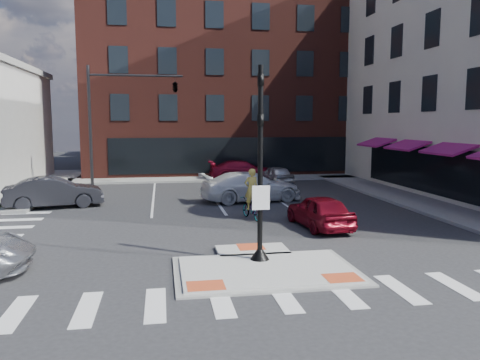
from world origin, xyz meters
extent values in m
plane|color=#28282B|center=(0.00, 0.00, 0.00)|extent=(120.00, 120.00, 0.00)
cube|color=gray|center=(0.00, -0.50, 0.03)|extent=(5.40, 3.60, 0.06)
cube|color=#A8A8A3|center=(0.00, -0.50, 0.06)|extent=(5.00, 3.20, 0.12)
cube|color=#A8A8A3|center=(0.00, 1.60, 0.06)|extent=(2.40, 1.40, 0.12)
cube|color=#C84823|center=(-1.90, -1.70, 0.12)|extent=(1.00, 0.80, 0.01)
cube|color=#C84823|center=(1.90, -1.70, 0.12)|extent=(1.00, 0.80, 0.01)
cube|color=#C84823|center=(0.00, 1.90, 0.12)|extent=(0.90, 0.90, 0.01)
cube|color=gray|center=(-11.00, 20.00, 0.07)|extent=(3.00, 20.00, 0.15)
cube|color=gray|center=(10.80, 10.00, 0.07)|extent=(3.00, 24.00, 0.15)
cube|color=gray|center=(3.00, 22.00, 0.07)|extent=(26.00, 3.00, 0.15)
cube|color=#501F19|center=(3.00, 32.00, 7.50)|extent=(24.00, 18.00, 15.00)
cube|color=beige|center=(3.00, 32.00, 15.20)|extent=(24.40, 18.40, 0.60)
cube|color=black|center=(3.00, 23.00, 1.80)|extent=(20.00, 0.12, 2.80)
cube|color=black|center=(12.00, 10.00, 1.70)|extent=(0.12, 16.00, 2.60)
cube|color=#AF1776|center=(11.30, 10.00, 3.05)|extent=(1.46, 3.00, 0.58)
cube|color=#AF1776|center=(11.30, 16.00, 3.05)|extent=(1.46, 3.00, 0.58)
cube|color=slate|center=(-4.00, 52.00, 5.00)|extent=(10.00, 12.00, 10.00)
cube|color=brown|center=(9.00, 54.00, 6.00)|extent=(12.00, 12.00, 12.00)
cone|color=black|center=(0.00, 0.40, 0.34)|extent=(0.60, 0.60, 0.45)
cylinder|color=black|center=(0.00, 0.40, 3.20)|extent=(0.16, 0.16, 5.80)
cube|color=white|center=(0.00, 0.28, 2.10)|extent=(0.55, 0.04, 0.75)
imported|color=black|center=(0.00, 0.40, 5.30)|extent=(0.18, 0.22, 1.10)
imported|color=black|center=(0.00, 0.40, 4.10)|extent=(0.18, 0.22, 1.10)
cylinder|color=black|center=(-7.50, 18.00, 4.00)|extent=(0.20, 0.20, 8.00)
cylinder|color=black|center=(-4.50, 18.00, 7.40)|extent=(6.00, 0.14, 0.14)
imported|color=black|center=(-2.00, 18.00, 6.80)|extent=(0.48, 2.24, 0.90)
imported|color=maroon|center=(3.50, 4.87, 0.70)|extent=(2.04, 4.25, 1.40)
imported|color=silver|center=(1.94, 11.84, 0.82)|extent=(5.92, 3.06, 1.64)
imported|color=#2A2A30|center=(-8.50, 11.60, 0.80)|extent=(5.09, 2.64, 1.60)
imported|color=silver|center=(5.00, 18.55, 0.66)|extent=(2.07, 4.06, 1.32)
imported|color=maroon|center=(3.12, 21.50, 0.74)|extent=(5.16, 2.16, 1.49)
imported|color=#3F3F44|center=(1.00, 7.00, 0.49)|extent=(1.08, 1.97, 0.98)
imported|color=gold|center=(1.00, 7.00, 1.39)|extent=(0.77, 0.60, 1.87)
camera|label=1|loc=(-2.98, -13.57, 4.40)|focal=35.00mm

